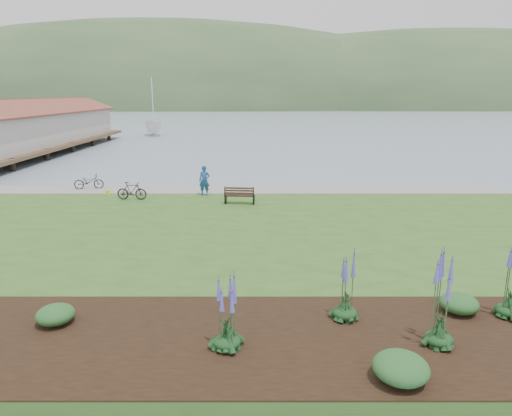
{
  "coord_description": "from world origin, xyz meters",
  "views": [
    {
      "loc": [
        2.48,
        -19.21,
        5.89
      ],
      "look_at": [
        2.48,
        -0.99,
        1.3
      ],
      "focal_mm": 32.0,
      "sensor_mm": 36.0,
      "label": 1
    }
  ],
  "objects": [
    {
      "name": "echium_1",
      "position": [
        4.69,
        -8.86,
        1.17
      ],
      "size": [
        0.62,
        0.62,
        1.95
      ],
      "color": "#123417",
      "rests_on": "garden_bed"
    },
    {
      "name": "shrub_2",
      "position": [
        7.67,
        -8.52,
        0.68
      ],
      "size": [
        0.96,
        0.96,
        0.48
      ],
      "primitive_type": "ellipsoid",
      "color": "#1E4C21",
      "rests_on": "garden_bed"
    },
    {
      "name": "pier_pavilion",
      "position": [
        -20.0,
        27.52,
        2.64
      ],
      "size": [
        8.0,
        36.0,
        5.4
      ],
      "color": "#4C3826",
      "rests_on": "ground"
    },
    {
      "name": "echium_2",
      "position": [
        6.54,
        -10.1,
        1.47
      ],
      "size": [
        0.62,
        0.62,
        2.37
      ],
      "color": "#123417",
      "rests_on": "garden_bed"
    },
    {
      "name": "far_hillside",
      "position": [
        20.0,
        170.0,
        0.0
      ],
      "size": [
        580.0,
        80.0,
        38.0
      ],
      "primitive_type": null,
      "color": "#35522E",
      "rests_on": "ground"
    },
    {
      "name": "person",
      "position": [
        -0.36,
        5.49,
        1.37
      ],
      "size": [
        0.75,
        0.56,
        1.94
      ],
      "primitive_type": "imported",
      "rotation": [
        0.0,
        0.0,
        -0.1
      ],
      "color": "#1E498A",
      "rests_on": "lawn"
    },
    {
      "name": "shrub_1",
      "position": [
        5.29,
        -11.39,
        0.71
      ],
      "size": [
        1.1,
        1.1,
        0.55
      ],
      "primitive_type": "ellipsoid",
      "color": "#1E4C21",
      "rests_on": "garden_bed"
    },
    {
      "name": "bicycle_a",
      "position": [
        -7.39,
        7.2,
        0.84
      ],
      "size": [
        0.84,
        1.76,
        0.88
      ],
      "primitive_type": "imported",
      "rotation": [
        0.0,
        0.0,
        1.72
      ],
      "color": "black",
      "rests_on": "lawn"
    },
    {
      "name": "sailboat",
      "position": [
        -12.24,
        47.28,
        0.0
      ],
      "size": [
        12.19,
        12.31,
        25.86
      ],
      "primitive_type": "imported",
      "rotation": [
        0.0,
        0.0,
        0.28
      ],
      "color": "silver",
      "rests_on": "ground"
    },
    {
      "name": "pannier",
      "position": [
        -5.77,
        5.56,
        0.54
      ],
      "size": [
        0.26,
        0.31,
        0.28
      ],
      "primitive_type": "cube",
      "rotation": [
        0.0,
        0.0,
        0.41
      ],
      "color": "gold",
      "rests_on": "lawn"
    },
    {
      "name": "shrub_0",
      "position": [
        -2.4,
        -9.11,
        0.67
      ],
      "size": [
        0.92,
        0.92,
        0.46
      ],
      "primitive_type": "ellipsoid",
      "color": "#1E4C21",
      "rests_on": "garden_bed"
    },
    {
      "name": "park_bench",
      "position": [
        1.64,
        3.48,
        0.86
      ],
      "size": [
        1.56,
        0.76,
        0.93
      ],
      "rotation": [
        0.0,
        0.0,
        -0.1
      ],
      "color": "black",
      "rests_on": "lawn"
    },
    {
      "name": "shoreline_path",
      "position": [
        0.0,
        6.9,
        0.42
      ],
      "size": [
        34.0,
        2.2,
        0.03
      ],
      "primitive_type": "cube",
      "color": "gray",
      "rests_on": "lawn"
    },
    {
      "name": "garden_bed",
      "position": [
        3.0,
        -9.8,
        0.42
      ],
      "size": [
        24.0,
        4.4,
        0.04
      ],
      "primitive_type": "cube",
      "color": "black",
      "rests_on": "lawn"
    },
    {
      "name": "ground",
      "position": [
        0.0,
        0.0,
        0.0
      ],
      "size": [
        600.0,
        600.0,
        0.0
      ],
      "primitive_type": "plane",
      "color": "gray",
      "rests_on": "ground"
    },
    {
      "name": "echium_3",
      "position": [
        8.82,
        -8.73,
        1.41
      ],
      "size": [
        0.62,
        0.62,
        2.36
      ],
      "color": "#123417",
      "rests_on": "garden_bed"
    },
    {
      "name": "lawn",
      "position": [
        0.0,
        -2.0,
        0.2
      ],
      "size": [
        34.0,
        20.0,
        0.4
      ],
      "primitive_type": "cube",
      "color": "#2E561E",
      "rests_on": "ground"
    },
    {
      "name": "echium_0",
      "position": [
        1.84,
        -10.21,
        1.23
      ],
      "size": [
        0.62,
        0.62,
        1.87
      ],
      "color": "#123417",
      "rests_on": "garden_bed"
    },
    {
      "name": "bicycle_b",
      "position": [
        -4.11,
        4.4,
        0.88
      ],
      "size": [
        0.58,
        1.62,
        0.95
      ],
      "primitive_type": "imported",
      "rotation": [
        0.0,
        0.0,
        1.49
      ],
      "color": "black",
      "rests_on": "lawn"
    }
  ]
}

